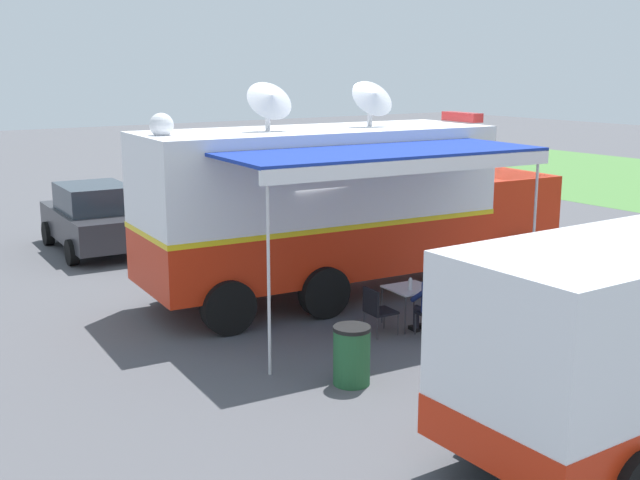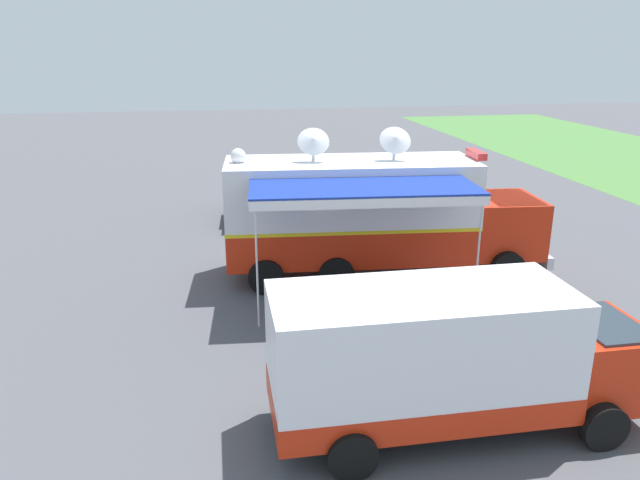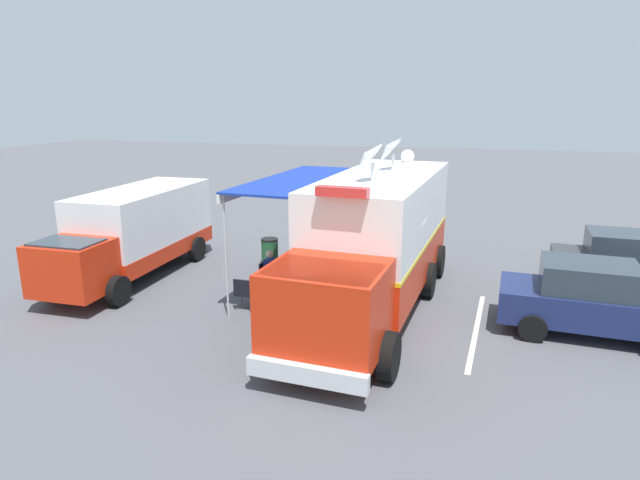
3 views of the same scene
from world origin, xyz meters
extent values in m
plane|color=#515156|center=(0.00, 0.00, 0.00)|extent=(100.00, 100.00, 0.00)
cube|color=silver|center=(-2.61, 1.55, 0.00)|extent=(0.51, 4.79, 0.01)
cube|color=red|center=(0.00, 0.00, 1.15)|extent=(3.08, 7.38, 1.10)
cube|color=white|center=(0.00, 0.00, 2.55)|extent=(3.08, 7.38, 1.70)
cube|color=yellow|center=(0.00, 0.00, 1.70)|extent=(3.10, 7.40, 0.10)
cube|color=red|center=(0.38, 4.63, 1.45)|extent=(2.46, 2.28, 1.70)
cube|color=#28333D|center=(0.40, 4.83, 1.95)|extent=(2.26, 1.64, 0.70)
cube|color=silver|center=(0.47, 5.76, 0.55)|extent=(2.38, 0.39, 0.36)
cylinder|color=black|center=(-0.88, 4.54, 0.50)|extent=(0.38, 1.02, 1.00)
cylinder|color=black|center=(1.61, 4.33, 0.50)|extent=(0.38, 1.02, 1.00)
cylinder|color=black|center=(-1.29, -0.44, 0.50)|extent=(0.38, 1.02, 1.00)
cylinder|color=black|center=(1.20, -0.64, 0.50)|extent=(0.38, 1.02, 1.00)
cylinder|color=black|center=(-1.45, -2.41, 0.50)|extent=(0.38, 1.02, 1.00)
cylinder|color=black|center=(1.04, -2.61, 0.50)|extent=(0.38, 1.02, 1.00)
cube|color=white|center=(0.00, 0.00, 3.45)|extent=(3.08, 7.38, 0.10)
cube|color=red|center=(0.30, 3.69, 3.62)|extent=(1.12, 0.37, 0.20)
cylinder|color=silver|center=(-0.09, -1.08, 3.73)|extent=(0.10, 0.10, 0.45)
cone|color=silver|center=(0.06, -1.09, 4.13)|extent=(0.79, 0.96, 0.81)
cylinder|color=silver|center=(0.10, 1.26, 3.73)|extent=(0.10, 0.10, 0.45)
cone|color=silver|center=(0.25, 1.24, 4.13)|extent=(0.79, 0.96, 0.81)
sphere|color=white|center=(-0.26, -3.19, 3.68)|extent=(0.44, 0.44, 0.44)
cube|color=#193399|center=(2.34, -0.19, 3.25)|extent=(2.66, 5.92, 0.06)
cube|color=white|center=(3.40, -0.28, 3.11)|extent=(0.55, 5.75, 0.24)
cylinder|color=silver|center=(3.56, 2.45, 1.63)|extent=(0.05, 0.05, 3.25)
cylinder|color=silver|center=(3.12, -2.99, 1.63)|extent=(0.05, 0.05, 3.25)
cube|color=silver|center=(2.50, 0.39, 0.71)|extent=(0.86, 0.86, 0.03)
cylinder|color=#333338|center=(2.16, 0.79, 0.35)|extent=(0.03, 0.03, 0.70)
cylinder|color=#333338|center=(2.90, 0.73, 0.35)|extent=(0.03, 0.03, 0.70)
cylinder|color=#333338|center=(2.10, 0.05, 0.35)|extent=(0.03, 0.03, 0.70)
cylinder|color=#333338|center=(2.84, -0.01, 0.35)|extent=(0.03, 0.03, 0.70)
cylinder|color=silver|center=(2.61, 0.29, 0.83)|extent=(0.07, 0.07, 0.20)
cylinder|color=white|center=(2.61, 0.29, 0.94)|extent=(0.04, 0.04, 0.02)
cube|color=black|center=(3.20, 0.33, 0.42)|extent=(0.52, 0.52, 0.04)
cube|color=black|center=(3.42, 0.31, 0.65)|extent=(0.08, 0.48, 0.44)
cylinder|color=#333338|center=(2.96, 0.13, 0.21)|extent=(0.02, 0.02, 0.42)
cylinder|color=#333338|center=(3.00, 0.57, 0.21)|extent=(0.02, 0.02, 0.42)
cylinder|color=#333338|center=(3.40, 0.09, 0.21)|extent=(0.02, 0.02, 0.42)
cylinder|color=#333338|center=(3.43, 0.53, 0.21)|extent=(0.02, 0.02, 0.42)
cube|color=black|center=(2.58, -0.36, 0.42)|extent=(0.52, 0.52, 0.04)
cube|color=black|center=(2.56, -0.58, 0.65)|extent=(0.48, 0.08, 0.44)
cylinder|color=#333338|center=(2.38, -0.12, 0.21)|extent=(0.02, 0.02, 0.42)
cylinder|color=#333338|center=(2.82, -0.16, 0.21)|extent=(0.02, 0.02, 0.42)
cylinder|color=#333338|center=(2.34, -0.56, 0.21)|extent=(0.02, 0.02, 0.42)
cylinder|color=#333338|center=(2.78, -0.60, 0.21)|extent=(0.02, 0.02, 0.42)
cube|color=black|center=(3.37, 1.73, 0.42)|extent=(0.49, 0.49, 0.04)
cube|color=black|center=(3.38, 1.95, 0.65)|extent=(0.48, 0.06, 0.44)
cylinder|color=#333338|center=(3.58, 1.51, 0.21)|extent=(0.02, 0.02, 0.42)
cylinder|color=#333338|center=(3.14, 1.52, 0.21)|extent=(0.02, 0.02, 0.42)
cylinder|color=#333338|center=(3.60, 1.95, 0.21)|extent=(0.02, 0.02, 0.42)
cylinder|color=#333338|center=(3.16, 1.96, 0.21)|extent=(0.02, 0.02, 0.42)
cube|color=navy|center=(3.20, 0.33, 0.72)|extent=(0.27, 0.38, 0.56)
sphere|color=beige|center=(3.20, 0.33, 1.14)|extent=(0.22, 0.22, 0.22)
cylinder|color=navy|center=(3.06, 0.11, 0.76)|extent=(0.43, 0.12, 0.34)
cylinder|color=navy|center=(3.10, 0.57, 0.76)|extent=(0.43, 0.12, 0.34)
cylinder|color=black|center=(3.01, 0.25, 0.44)|extent=(0.39, 0.16, 0.13)
cylinder|color=black|center=(2.83, 0.26, 0.21)|extent=(0.11, 0.11, 0.42)
cube|color=black|center=(2.77, 0.27, 0.04)|extent=(0.25, 0.12, 0.07)
cylinder|color=black|center=(3.03, 0.45, 0.44)|extent=(0.39, 0.16, 0.13)
cylinder|color=black|center=(2.85, 0.46, 0.21)|extent=(0.11, 0.11, 0.42)
cube|color=black|center=(2.79, 0.47, 0.04)|extent=(0.25, 0.12, 0.07)
cylinder|color=#235B33|center=(4.14, -2.17, 0.42)|extent=(0.56, 0.56, 0.85)
cylinder|color=black|center=(4.14, -2.17, 0.88)|extent=(0.57, 0.57, 0.06)
cube|color=white|center=(7.81, -0.53, 1.60)|extent=(2.13, 5.21, 2.20)
cube|color=red|center=(7.81, -0.53, 0.75)|extent=(2.15, 5.23, 0.50)
cylinder|color=black|center=(6.75, -1.95, 0.42)|extent=(0.26, 0.84, 0.84)
cube|color=navy|center=(-5.21, 1.11, 0.70)|extent=(4.33, 2.12, 0.76)
cube|color=#28333D|center=(-5.06, 1.10, 1.42)|extent=(2.22, 1.76, 0.68)
cylinder|color=black|center=(-6.58, 0.31, 0.32)|extent=(0.66, 0.27, 0.64)
cylinder|color=black|center=(-6.44, 2.11, 0.32)|extent=(0.66, 0.27, 0.64)
cylinder|color=black|center=(-3.98, 0.11, 0.32)|extent=(0.66, 0.27, 0.64)
cylinder|color=black|center=(-3.84, 1.90, 0.32)|extent=(0.66, 0.27, 0.64)
cube|color=#2D2D33|center=(-6.87, -2.36, 0.70)|extent=(4.31, 2.07, 0.76)
cube|color=#28333D|center=(-6.72, -2.37, 1.42)|extent=(2.20, 1.73, 0.68)
cylinder|color=black|center=(-8.23, -3.17, 0.32)|extent=(0.65, 0.26, 0.64)
cylinder|color=black|center=(-8.11, -1.38, 0.32)|extent=(0.65, 0.26, 0.64)
cylinder|color=black|center=(-5.63, -3.34, 0.32)|extent=(0.65, 0.26, 0.64)
cylinder|color=black|center=(-5.51, -1.55, 0.32)|extent=(0.65, 0.26, 0.64)
camera|label=1|loc=(13.26, -8.97, 4.71)|focal=44.81mm
camera|label=2|loc=(16.71, -3.90, 6.66)|focal=33.82mm
camera|label=3|loc=(-2.13, 14.35, 5.45)|focal=30.31mm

